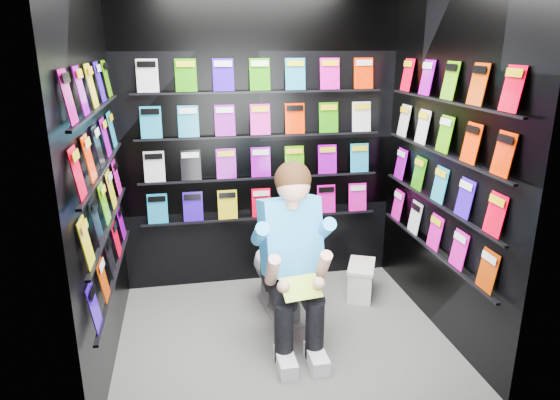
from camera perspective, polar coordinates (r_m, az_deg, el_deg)
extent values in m
plane|color=slate|center=(3.89, 0.27, -15.27)|extent=(2.40, 2.40, 0.00)
cube|color=black|center=(4.33, -2.30, 6.75)|extent=(2.40, 0.04, 2.60)
cube|color=black|center=(2.44, 4.91, -1.78)|extent=(2.40, 0.04, 2.60)
cube|color=black|center=(3.36, -20.24, 2.54)|extent=(0.04, 2.00, 2.60)
cube|color=black|center=(3.79, 18.46, 4.32)|extent=(0.04, 2.00, 2.60)
imported|color=white|center=(4.04, -0.04, -8.00)|extent=(0.52, 0.80, 0.73)
cube|color=white|center=(4.43, 9.21, -9.19)|extent=(0.33, 0.41, 0.27)
cube|color=white|center=(4.37, 9.30, -7.45)|extent=(0.35, 0.43, 0.03)
cube|color=green|center=(3.30, 2.41, -9.98)|extent=(0.28, 0.19, 0.11)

